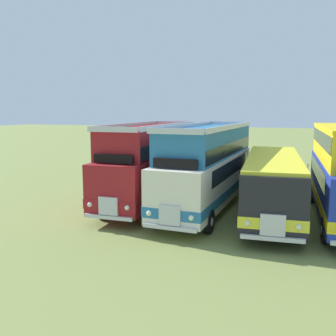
{
  "coord_description": "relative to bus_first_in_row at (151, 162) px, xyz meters",
  "views": [
    {
      "loc": [
        -4.12,
        -19.2,
        5.22
      ],
      "look_at": [
        -10.74,
        0.69,
        2.01
      ],
      "focal_mm": 40.33,
      "sensor_mm": 36.0,
      "label": 1
    }
  ],
  "objects": [
    {
      "name": "bus_second_in_row",
      "position": [
        3.34,
        -0.16,
        0.0
      ],
      "size": [
        3.14,
        11.21,
        4.52
      ],
      "color": "silver",
      "rests_on": "ground"
    },
    {
      "name": "bus_third_in_row",
      "position": [
        6.66,
        -0.4,
        -0.6
      ],
      "size": [
        3.16,
        10.95,
        2.99
      ],
      "color": "black",
      "rests_on": "ground"
    },
    {
      "name": "bus_first_in_row",
      "position": [
        0.0,
        0.0,
        0.0
      ],
      "size": [
        2.65,
        10.31,
        4.52
      ],
      "color": "maroon",
      "rests_on": "ground"
    }
  ]
}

